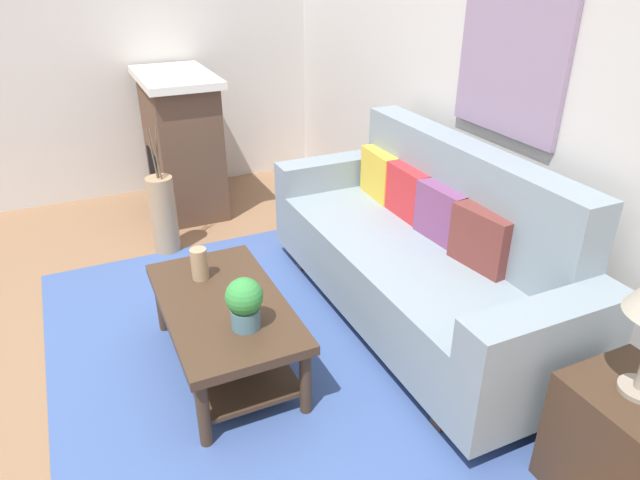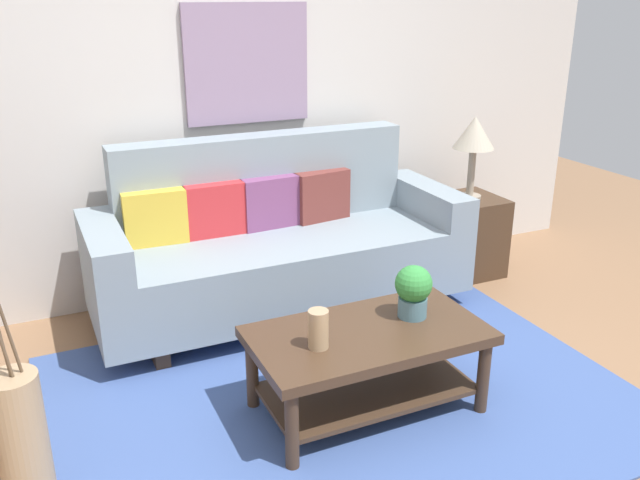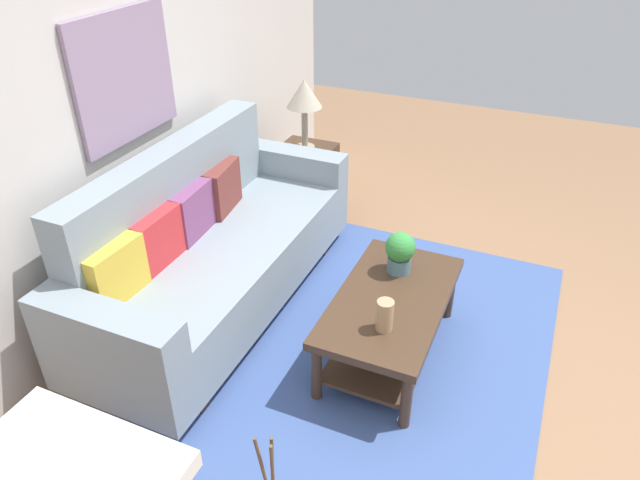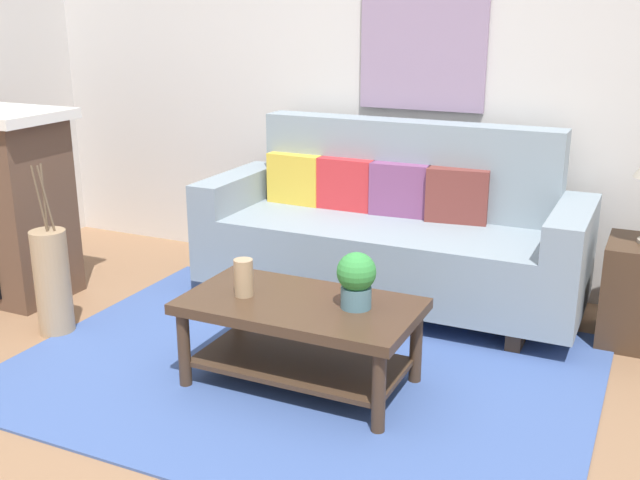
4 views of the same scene
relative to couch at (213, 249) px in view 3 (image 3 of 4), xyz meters
The scene contains 17 objects.
ground_plane 1.62m from the couch, 93.12° to the right, with size 9.52×9.52×0.00m, color #8C6647.
wall_back 1.07m from the couch, 99.01° to the left, with size 5.52×0.10×2.70m, color silver.
area_rug 1.15m from the couch, 94.58° to the right, with size 2.81×2.10×0.01m, color #3D5693.
couch is the anchor object (origin of this frame).
throw_pillow_mustard 0.76m from the couch, 169.99° to the left, with size 0.36×0.12×0.32m, color gold.
throw_pillow_crimson 0.45m from the couch, 160.56° to the left, with size 0.36×0.12×0.32m, color red.
throw_pillow_plum 0.28m from the couch, 90.00° to the left, with size 0.36×0.12×0.32m, color #7A4270.
throw_pillow_maroon 0.45m from the couch, 19.44° to the left, with size 0.36×0.12×0.32m, color brown.
coffee_table 1.20m from the couch, 90.92° to the right, with size 1.10×0.60×0.43m.
tabletop_vase 1.28m from the couch, 103.35° to the right, with size 0.09×0.09×0.18m, color tan.
potted_plant_tabletop 1.19m from the couch, 78.08° to the right, with size 0.18×0.18×0.26m.
side_table 1.44m from the couch, ahead, with size 0.44×0.44×0.56m, color #422D1E.
table_lamp 1.54m from the couch, ahead, with size 0.28×0.28×0.57m.
floor_vase_branch_a 1.97m from the couch, 140.87° to the right, with size 0.01×0.01×0.36m, color brown.
floor_vase_branch_b 1.98m from the couch, 141.82° to the right, with size 0.01×0.01×0.36m, color brown.
floor_vase_branch_c 2.00m from the couch, 141.02° to the right, with size 0.01×0.01×0.36m, color brown.
framed_painting 1.15m from the couch, 90.00° to the left, with size 0.80×0.03×0.73m, color gray.
Camera 3 is at (-2.51, -0.31, 2.47)m, focal length 32.81 mm.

